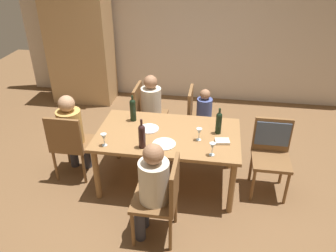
{
  "coord_description": "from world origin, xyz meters",
  "views": [
    {
      "loc": [
        0.52,
        -3.35,
        2.77
      ],
      "look_at": [
        0.0,
        0.0,
        0.82
      ],
      "focal_mm": 35.7,
      "sensor_mm": 36.0,
      "label": 1
    }
  ],
  "objects_px": {
    "chair_far_left": "(146,111)",
    "chair_far_right": "(198,115)",
    "dining_table": "(168,139)",
    "person_child_small": "(206,114)",
    "chair_near": "(163,196)",
    "dinner_plate_guest_left": "(164,144)",
    "person_man_guest": "(153,105)",
    "chair_left_end": "(69,142)",
    "chair_right_end": "(272,145)",
    "armoire_cabinet": "(80,43)",
    "wine_bottle_tall_green": "(219,122)",
    "wine_bottle_short_olive": "(142,135)",
    "wine_glass_centre": "(199,132)",
    "person_man_bearded": "(72,129)",
    "dinner_plate_host": "(149,129)",
    "wine_bottle_dark_red": "(133,109)",
    "wine_glass_near_left": "(104,137)",
    "wine_glass_near_right": "(212,147)",
    "person_woman_host": "(152,185)"
  },
  "relations": [
    {
      "from": "chair_far_left",
      "to": "chair_far_right",
      "type": "distance_m",
      "value": 0.76
    },
    {
      "from": "dining_table",
      "to": "person_child_small",
      "type": "distance_m",
      "value": 0.97
    },
    {
      "from": "chair_near",
      "to": "dinner_plate_guest_left",
      "type": "bearing_deg",
      "value": 8.45
    },
    {
      "from": "chair_near",
      "to": "person_man_guest",
      "type": "relative_size",
      "value": 0.84
    },
    {
      "from": "dining_table",
      "to": "chair_left_end",
      "type": "distance_m",
      "value": 1.23
    },
    {
      "from": "chair_right_end",
      "to": "armoire_cabinet",
      "type": "bearing_deg",
      "value": -33.75
    },
    {
      "from": "person_man_guest",
      "to": "chair_far_left",
      "type": "bearing_deg",
      "value": -90.0
    },
    {
      "from": "armoire_cabinet",
      "to": "chair_right_end",
      "type": "relative_size",
      "value": 2.37
    },
    {
      "from": "chair_far_right",
      "to": "dinner_plate_guest_left",
      "type": "xyz_separation_m",
      "value": [
        -0.3,
        -1.12,
        0.2
      ]
    },
    {
      "from": "wine_bottle_tall_green",
      "to": "wine_bottle_short_olive",
      "type": "height_order",
      "value": "wine_bottle_short_olive"
    },
    {
      "from": "wine_glass_centre",
      "to": "wine_bottle_short_olive",
      "type": "bearing_deg",
      "value": -157.69
    },
    {
      "from": "chair_far_right",
      "to": "person_man_guest",
      "type": "xyz_separation_m",
      "value": [
        -0.65,
        -0.0,
        0.1
      ]
    },
    {
      "from": "person_man_bearded",
      "to": "wine_glass_centre",
      "type": "distance_m",
      "value": 1.61
    },
    {
      "from": "person_man_guest",
      "to": "dining_table",
      "type": "bearing_deg",
      "value": 22.13
    },
    {
      "from": "chair_right_end",
      "to": "wine_bottle_short_olive",
      "type": "distance_m",
      "value": 1.56
    },
    {
      "from": "armoire_cabinet",
      "to": "dinner_plate_host",
      "type": "height_order",
      "value": "armoire_cabinet"
    },
    {
      "from": "chair_left_end",
      "to": "wine_bottle_dark_red",
      "type": "bearing_deg",
      "value": 24.4
    },
    {
      "from": "wine_glass_near_left",
      "to": "wine_glass_near_right",
      "type": "xyz_separation_m",
      "value": [
        1.19,
        -0.0,
        0.0
      ]
    },
    {
      "from": "wine_glass_near_left",
      "to": "wine_glass_centre",
      "type": "distance_m",
      "value": 1.07
    },
    {
      "from": "chair_right_end",
      "to": "dinner_plate_guest_left",
      "type": "distance_m",
      "value": 1.29
    },
    {
      "from": "chair_far_right",
      "to": "person_man_bearded",
      "type": "distance_m",
      "value": 1.74
    },
    {
      "from": "chair_far_left",
      "to": "wine_bottle_tall_green",
      "type": "distance_m",
      "value": 1.35
    },
    {
      "from": "wine_bottle_tall_green",
      "to": "wine_bottle_short_olive",
      "type": "xyz_separation_m",
      "value": [
        -0.82,
        -0.44,
        0.0
      ]
    },
    {
      "from": "armoire_cabinet",
      "to": "person_woman_host",
      "type": "height_order",
      "value": "armoire_cabinet"
    },
    {
      "from": "chair_near",
      "to": "person_man_guest",
      "type": "bearing_deg",
      "value": 14.21
    },
    {
      "from": "person_woman_host",
      "to": "wine_bottle_dark_red",
      "type": "xyz_separation_m",
      "value": [
        -0.46,
        1.12,
        0.23
      ]
    },
    {
      "from": "chair_near",
      "to": "wine_bottle_dark_red",
      "type": "height_order",
      "value": "wine_bottle_dark_red"
    },
    {
      "from": "dining_table",
      "to": "wine_glass_centre",
      "type": "bearing_deg",
      "value": -13.38
    },
    {
      "from": "dining_table",
      "to": "dinner_plate_guest_left",
      "type": "relative_size",
      "value": 6.42
    },
    {
      "from": "armoire_cabinet",
      "to": "chair_right_end",
      "type": "bearing_deg",
      "value": -33.75
    },
    {
      "from": "armoire_cabinet",
      "to": "dining_table",
      "type": "height_order",
      "value": "armoire_cabinet"
    },
    {
      "from": "person_child_small",
      "to": "chair_near",
      "type": "bearing_deg",
      "value": -10.31
    },
    {
      "from": "wine_bottle_dark_red",
      "to": "dinner_plate_guest_left",
      "type": "bearing_deg",
      "value": -46.24
    },
    {
      "from": "chair_left_end",
      "to": "wine_glass_centre",
      "type": "bearing_deg",
      "value": -0.04
    },
    {
      "from": "chair_near",
      "to": "chair_far_right",
      "type": "bearing_deg",
      "value": -6.74
    },
    {
      "from": "chair_right_end",
      "to": "wine_glass_near_left",
      "type": "relative_size",
      "value": 6.17
    },
    {
      "from": "dining_table",
      "to": "wine_glass_near_right",
      "type": "xyz_separation_m",
      "value": [
        0.53,
        -0.37,
        0.19
      ]
    },
    {
      "from": "wine_glass_centre",
      "to": "chair_left_end",
      "type": "bearing_deg",
      "value": 179.96
    },
    {
      "from": "chair_left_end",
      "to": "dinner_plate_guest_left",
      "type": "relative_size",
      "value": 3.49
    },
    {
      "from": "chair_right_end",
      "to": "person_woman_host",
      "type": "distance_m",
      "value": 1.6
    },
    {
      "from": "chair_right_end",
      "to": "person_man_guest",
      "type": "height_order",
      "value": "person_man_guest"
    },
    {
      "from": "person_man_guest",
      "to": "dinner_plate_guest_left",
      "type": "xyz_separation_m",
      "value": [
        0.35,
        -1.12,
        0.09
      ]
    },
    {
      "from": "chair_far_right",
      "to": "wine_glass_near_right",
      "type": "bearing_deg",
      "value": 10.87
    },
    {
      "from": "dining_table",
      "to": "armoire_cabinet",
      "type": "bearing_deg",
      "value": 130.94
    },
    {
      "from": "chair_right_end",
      "to": "wine_glass_centre",
      "type": "distance_m",
      "value": 0.91
    },
    {
      "from": "dinner_plate_guest_left",
      "to": "chair_right_end",
      "type": "bearing_deg",
      "value": 16.76
    },
    {
      "from": "wine_glass_near_left",
      "to": "chair_far_left",
      "type": "bearing_deg",
      "value": 81.23
    },
    {
      "from": "chair_right_end",
      "to": "wine_glass_near_right",
      "type": "distance_m",
      "value": 0.88
    },
    {
      "from": "person_man_bearded",
      "to": "dinner_plate_guest_left",
      "type": "xyz_separation_m",
      "value": [
        1.22,
        -0.27,
        0.08
      ]
    },
    {
      "from": "chair_near",
      "to": "dinner_plate_guest_left",
      "type": "relative_size",
      "value": 3.49
    }
  ]
}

